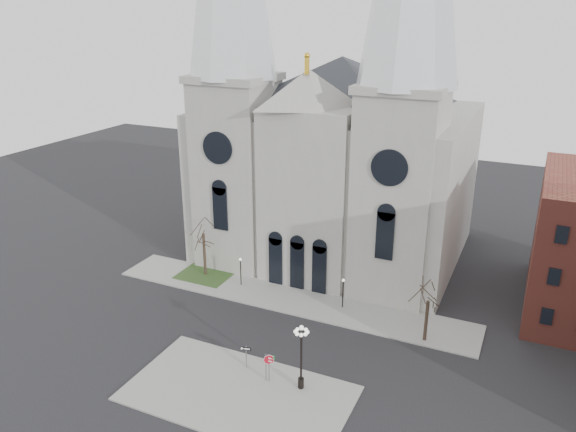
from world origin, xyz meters
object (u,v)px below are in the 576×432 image
at_px(globe_lamp, 301,349).
at_px(one_way_sign, 246,353).
at_px(stop_sign, 269,362).
at_px(street_name_sign, 267,365).

xyz_separation_m(globe_lamp, one_way_sign, (-5.35, 0.54, -2.21)).
bearing_deg(globe_lamp, stop_sign, -174.16).
xyz_separation_m(one_way_sign, street_name_sign, (2.41, -0.83, 0.01)).
xyz_separation_m(globe_lamp, street_name_sign, (-2.94, -0.29, -2.19)).
height_order(globe_lamp, one_way_sign, globe_lamp).
distance_m(one_way_sign, street_name_sign, 2.55).
relative_size(one_way_sign, street_name_sign, 0.85).
bearing_deg(stop_sign, street_name_sign, 171.26).
height_order(globe_lamp, street_name_sign, globe_lamp).
height_order(one_way_sign, street_name_sign, street_name_sign).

